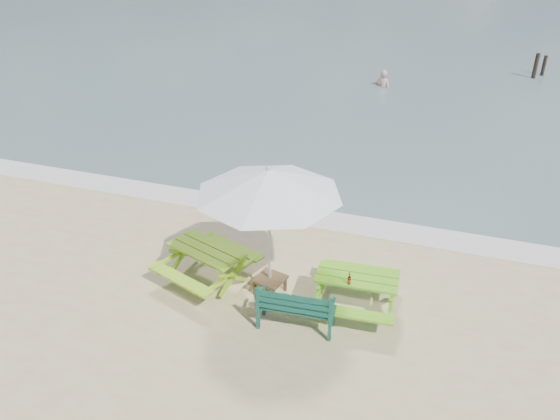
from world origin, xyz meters
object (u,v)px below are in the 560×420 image
(beer_bottle, at_px, (349,280))
(side_table, at_px, (270,285))
(patio_umbrella, at_px, (269,182))
(swimmer, at_px, (382,90))
(picnic_table_left, at_px, (207,265))
(park_bench, at_px, (296,315))
(picnic_table_right, at_px, (356,293))

(beer_bottle, bearing_deg, side_table, 172.93)
(patio_umbrella, xyz_separation_m, beer_bottle, (1.56, -0.19, -1.60))
(side_table, relative_size, beer_bottle, 2.67)
(side_table, bearing_deg, swimmer, 90.95)
(picnic_table_left, xyz_separation_m, park_bench, (2.09, -0.79, -0.09))
(picnic_table_left, relative_size, side_table, 3.33)
(picnic_table_left, distance_m, beer_bottle, 2.92)
(picnic_table_left, relative_size, patio_umbrella, 0.67)
(picnic_table_left, height_order, park_bench, park_bench)
(beer_bottle, height_order, swimmer, beer_bottle)
(picnic_table_left, relative_size, swimmer, 1.20)
(picnic_table_left, bearing_deg, park_bench, -20.72)
(patio_umbrella, bearing_deg, side_table, 0.00)
(park_bench, relative_size, patio_umbrella, 0.44)
(picnic_table_left, distance_m, swimmer, 14.99)
(park_bench, relative_size, beer_bottle, 5.87)
(park_bench, xyz_separation_m, side_table, (-0.77, 0.79, -0.08))
(picnic_table_right, xyz_separation_m, beer_bottle, (-0.10, -0.27, 0.45))
(swimmer, bearing_deg, side_table, -89.05)
(patio_umbrella, height_order, beer_bottle, patio_umbrella)
(picnic_table_left, xyz_separation_m, beer_bottle, (2.88, -0.19, 0.44))
(picnic_table_right, distance_m, side_table, 1.67)
(patio_umbrella, bearing_deg, picnic_table_left, -179.90)
(picnic_table_right, bearing_deg, swimmer, 97.30)
(beer_bottle, bearing_deg, patio_umbrella, 172.93)
(park_bench, xyz_separation_m, patio_umbrella, (-0.77, 0.79, 2.13))
(side_table, bearing_deg, patio_umbrella, 0.00)
(park_bench, height_order, patio_umbrella, patio_umbrella)
(picnic_table_left, xyz_separation_m, picnic_table_right, (2.98, 0.08, -0.01))
(side_table, bearing_deg, beer_bottle, -7.07)
(beer_bottle, bearing_deg, swimmer, 96.81)
(beer_bottle, relative_size, swimmer, 0.14)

